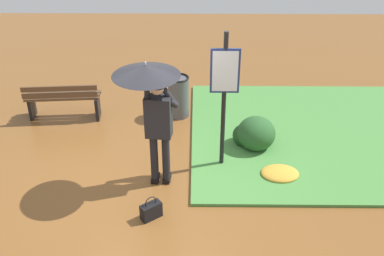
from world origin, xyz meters
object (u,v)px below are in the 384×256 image
object	(u,v)px
park_bench	(63,100)
trash_bin	(178,96)
info_sign_post	(224,86)
person_with_umbrella	(152,94)
handbag	(151,211)

from	to	relation	value
park_bench	trash_bin	distance (m)	2.21
info_sign_post	trash_bin	distance (m)	2.12
person_with_umbrella	trash_bin	size ratio (longest dim) A/B	2.45
person_with_umbrella	info_sign_post	xyz separation A→B (m)	(-1.05, -0.48, -0.11)
handbag	trash_bin	size ratio (longest dim) A/B	0.44
info_sign_post	handbag	bearing A→B (deg)	51.01
handbag	trash_bin	xyz separation A→B (m)	(-0.28, -2.99, 0.29)
person_with_umbrella	trash_bin	bearing A→B (deg)	-97.45
person_with_umbrella	handbag	distance (m)	1.64
person_with_umbrella	park_bench	bearing A→B (deg)	-46.61
trash_bin	person_with_umbrella	bearing A→B (deg)	82.55
handbag	park_bench	world-z (taller)	park_bench
handbag	park_bench	xyz separation A→B (m)	(1.92, -2.86, 0.28)
person_with_umbrella	park_bench	xyz separation A→B (m)	(1.93, -2.04, -1.15)
handbag	park_bench	bearing A→B (deg)	-56.05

